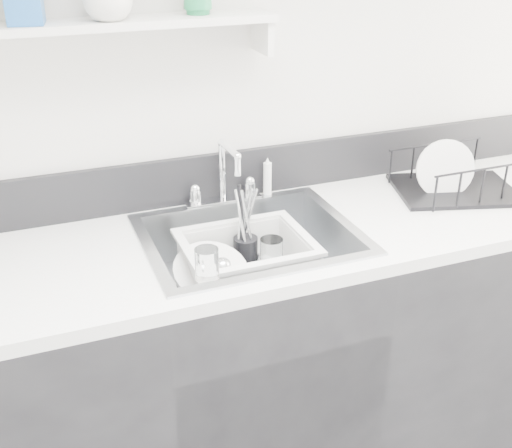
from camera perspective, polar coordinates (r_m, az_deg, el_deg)
name	(u,v)px	position (r m, az deg, el deg)	size (l,w,h in m)	color
counter_run	(251,358)	(2.18, -0.49, -11.86)	(3.20, 0.62, 0.92)	black
backsplash	(218,176)	(2.15, -3.37, 4.27)	(3.20, 0.02, 0.16)	black
sink	(250,261)	(1.97, -0.53, -3.33)	(0.64, 0.52, 0.20)	silver
faucet	(223,187)	(2.11, -2.91, 3.28)	(0.26, 0.18, 0.23)	silver
side_sprayer	(267,177)	(2.17, 1.02, 4.21)	(0.03, 0.03, 0.14)	white
wall_shelf	(99,27)	(1.88, -13.76, 16.62)	(1.00, 0.16, 0.12)	silver
wash_tub	(246,262)	(1.97, -0.86, -3.44)	(0.39, 0.31, 0.15)	white
plate_stack	(214,279)	(1.95, -3.78, -4.90)	(0.28, 0.27, 0.11)	white
utensil_cup	(245,249)	(2.05, -0.94, -2.23)	(0.08, 0.08, 0.26)	black
ladle	(242,273)	(1.96, -1.22, -4.39)	(0.25, 0.09, 0.07)	silver
tumbler_in_tub	(271,254)	(2.03, 1.38, -2.70)	(0.07, 0.07, 0.10)	white
tumbler_counter	(207,264)	(1.69, -4.38, -3.57)	(0.06, 0.06, 0.09)	white
dish_rack	(457,173)	(2.31, 17.43, 4.38)	(0.40, 0.30, 0.14)	black
bowl_small	(275,279)	(1.97, 1.72, -4.91)	(0.10, 0.10, 0.03)	white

